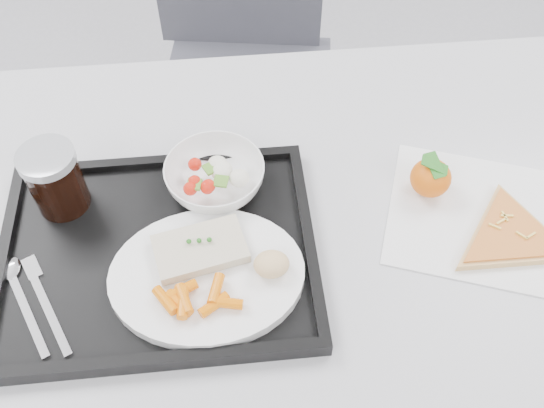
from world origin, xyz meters
TOP-DOWN VIEW (x-y plane):
  - table at (0.00, 0.30)m, footprint 1.20×0.80m
  - chair at (-0.03, 1.01)m, footprint 0.48×0.48m
  - tray at (-0.19, 0.26)m, footprint 0.45×0.35m
  - dinner_plate at (-0.12, 0.21)m, footprint 0.27×0.27m
  - fish_fillet at (-0.13, 0.24)m, footprint 0.14×0.10m
  - bread_roll at (-0.04, 0.20)m, footprint 0.06×0.06m
  - salad_bowl at (-0.11, 0.37)m, footprint 0.15×0.15m
  - cola_glass at (-0.34, 0.36)m, footprint 0.08×0.08m
  - cutlery at (-0.37, 0.21)m, footprint 0.12×0.16m
  - napkin at (0.28, 0.28)m, footprint 0.32×0.31m
  - tangerine at (0.22, 0.34)m, footprint 0.07×0.07m
  - pizza_slice at (0.32, 0.24)m, footprint 0.28×0.28m
  - carrot_pile at (-0.14, 0.16)m, footprint 0.12×0.06m
  - salad_contents at (-0.10, 0.36)m, footprint 0.10×0.07m

SIDE VIEW (x-z plane):
  - chair at x=-0.03m, z-range 0.07..1.00m
  - table at x=0.00m, z-range 0.31..1.06m
  - napkin at x=0.28m, z-range 0.75..0.75m
  - tray at x=-0.19m, z-range 0.75..0.77m
  - pizza_slice at x=0.32m, z-range 0.75..0.77m
  - cutlery at x=-0.37m, z-range 0.76..0.77m
  - dinner_plate at x=-0.12m, z-range 0.77..0.78m
  - tangerine at x=0.22m, z-range 0.75..0.82m
  - salad_bowl at x=-0.11m, z-range 0.77..0.81m
  - fish_fillet at x=-0.13m, z-range 0.78..0.80m
  - carrot_pile at x=-0.14m, z-range 0.78..0.80m
  - bread_roll at x=-0.04m, z-range 0.78..0.81m
  - salad_contents at x=-0.10m, z-range 0.79..0.81m
  - cola_glass at x=-0.34m, z-range 0.77..0.88m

